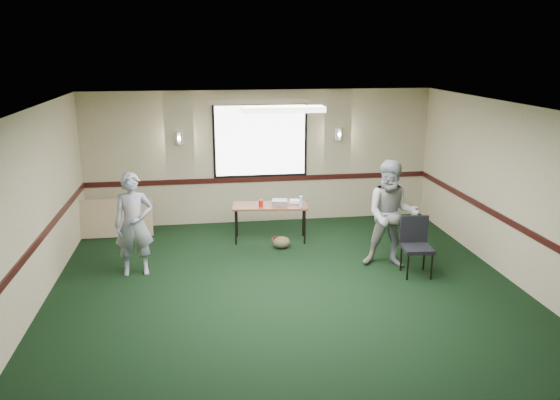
{
  "coord_description": "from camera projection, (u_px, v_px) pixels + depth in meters",
  "views": [
    {
      "loc": [
        -1.21,
        -6.81,
        3.5
      ],
      "look_at": [
        0.0,
        1.3,
        1.2
      ],
      "focal_mm": 35.0,
      "sensor_mm": 36.0,
      "label": 1
    }
  ],
  "objects": [
    {
      "name": "ground",
      "position": [
        294.0,
        308.0,
        7.61
      ],
      "size": [
        8.0,
        8.0,
        0.0
      ],
      "primitive_type": "plane",
      "color": "black",
      "rests_on": "ground"
    },
    {
      "name": "room_shell",
      "position": [
        273.0,
        165.0,
        9.2
      ],
      "size": [
        8.0,
        8.02,
        8.0
      ],
      "color": "tan",
      "rests_on": "ground"
    },
    {
      "name": "folding_table",
      "position": [
        270.0,
        208.0,
        10.1
      ],
      "size": [
        1.43,
        0.71,
        0.69
      ],
      "rotation": [
        0.0,
        0.0,
        -0.12
      ],
      "color": "brown",
      "rests_on": "ground"
    },
    {
      "name": "projector",
      "position": [
        280.0,
        202.0,
        10.09
      ],
      "size": [
        0.31,
        0.28,
        0.09
      ],
      "primitive_type": "cube",
      "rotation": [
        0.0,
        0.0,
        -0.18
      ],
      "color": "gray",
      "rests_on": "folding_table"
    },
    {
      "name": "game_console",
      "position": [
        296.0,
        201.0,
        10.23
      ],
      "size": [
        0.24,
        0.2,
        0.06
      ],
      "primitive_type": "cube",
      "rotation": [
        0.0,
        0.0,
        -0.13
      ],
      "color": "white",
      "rests_on": "folding_table"
    },
    {
      "name": "red_cup",
      "position": [
        261.0,
        203.0,
        9.97
      ],
      "size": [
        0.08,
        0.08,
        0.12
      ],
      "primitive_type": "cylinder",
      "color": "#B9150C",
      "rests_on": "folding_table"
    },
    {
      "name": "water_bottle",
      "position": [
        301.0,
        202.0,
        9.94
      ],
      "size": [
        0.06,
        0.06,
        0.2
      ],
      "primitive_type": "cylinder",
      "color": "#9BC7FE",
      "rests_on": "folding_table"
    },
    {
      "name": "duffel_bag",
      "position": [
        282.0,
        243.0,
        9.82
      ],
      "size": [
        0.34,
        0.28,
        0.22
      ],
      "primitive_type": "ellipsoid",
      "rotation": [
        0.0,
        0.0,
        0.16
      ],
      "color": "brown",
      "rests_on": "ground"
    },
    {
      "name": "cable_coil",
      "position": [
        280.0,
        239.0,
        10.29
      ],
      "size": [
        0.37,
        0.37,
        0.02
      ],
      "primitive_type": "torus",
      "rotation": [
        0.0,
        0.0,
        -0.16
      ],
      "color": "red",
      "rests_on": "ground"
    },
    {
      "name": "folded_table",
      "position": [
        115.0,
        218.0,
        10.39
      ],
      "size": [
        1.42,
        0.21,
        0.73
      ],
      "primitive_type": "cube",
      "rotation": [
        -0.21,
        0.0,
        -0.0
      ],
      "color": "tan",
      "rests_on": "ground"
    },
    {
      "name": "conference_chair",
      "position": [
        416.0,
        241.0,
        8.65
      ],
      "size": [
        0.49,
        0.51,
        0.92
      ],
      "rotation": [
        0.0,
        0.0,
        -0.09
      ],
      "color": "black",
      "rests_on": "ground"
    },
    {
      "name": "person_left",
      "position": [
        134.0,
        224.0,
        8.54
      ],
      "size": [
        0.63,
        0.44,
        1.65
      ],
      "primitive_type": "imported",
      "rotation": [
        0.0,
        0.0,
        0.07
      ],
      "color": "#455F99",
      "rests_on": "ground"
    },
    {
      "name": "person_right",
      "position": [
        391.0,
        215.0,
        8.82
      ],
      "size": [
        1.03,
        0.91,
        1.78
      ],
      "primitive_type": "imported",
      "rotation": [
        0.0,
        0.0,
        -0.31
      ],
      "color": "#768CB8",
      "rests_on": "ground"
    }
  ]
}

